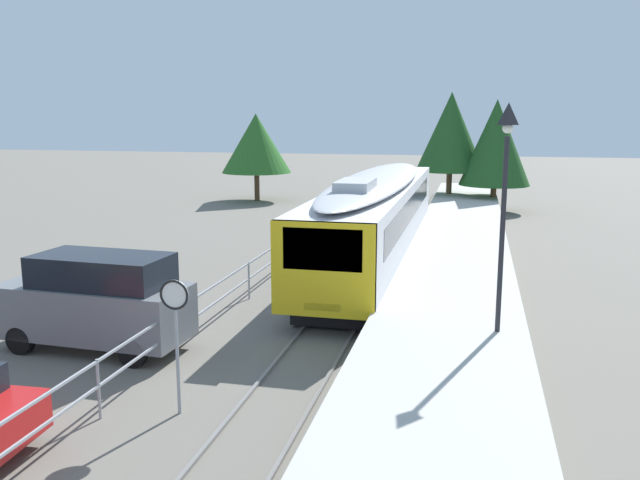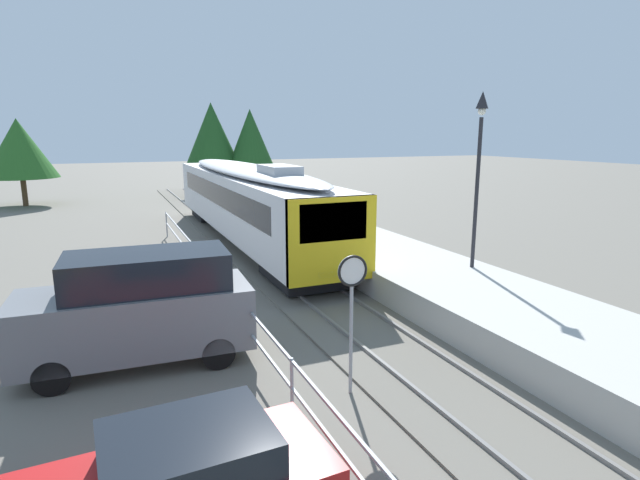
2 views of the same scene
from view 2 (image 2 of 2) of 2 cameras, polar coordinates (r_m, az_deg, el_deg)
The scene contains 11 objects.
ground_plane at distance 18.52m, azimuth -13.03°, elevation -4.12°, with size 160.00×160.00×0.00m, color #6B665B.
track_rails at distance 19.23m, azimuth -4.21°, elevation -3.13°, with size 3.20×60.00×0.14m.
commuter_train at distance 23.48m, azimuth -8.27°, elevation 4.77°, with size 2.82×19.25×3.74m.
station_platform at distance 20.39m, azimuth 4.43°, elevation -1.07°, with size 3.90×60.00×0.90m, color #B7B5AD.
platform_lamp_mid_platform at distance 16.12m, azimuth 17.59°, elevation 9.97°, with size 0.34×0.34×5.35m.
speed_limit_sign at distance 9.59m, azimuth 3.66°, elevation -5.66°, with size 0.61×0.10×2.81m.
carpark_fence at distance 9.04m, azimuth -3.21°, elevation -15.14°, with size 0.06×36.06×1.25m.
parked_van_grey at distance 11.79m, azimuth -19.76°, elevation -7.22°, with size 4.99×2.20×2.51m.
tree_behind_carpark at distance 41.28m, azimuth -30.88°, elevation 8.87°, with size 4.86×4.86×6.07m.
tree_behind_station_far at distance 41.32m, azimuth -12.13°, elevation 11.48°, with size 4.40×4.40×7.43m.
tree_distant_left at distance 40.89m, azimuth -7.86°, elevation 10.77°, with size 4.36×4.36×6.93m.
Camera 2 is at (-6.03, 4.43, 5.02)m, focal length 28.30 mm.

